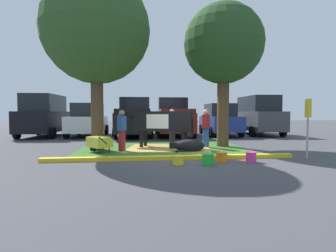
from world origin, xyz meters
TOP-DOWN VIEW (x-y plane):
  - ground_plane at (0.00, 0.00)m, footprint 80.00×80.00m
  - grass_island at (-0.55, 1.72)m, footprint 6.56×4.58m
  - curb_yellow at (-0.55, -0.72)m, footprint 7.76×0.24m
  - hay_bedding at (-0.33, 1.77)m, footprint 3.58×2.93m
  - shade_tree_left at (-3.12, 1.77)m, footprint 4.10×4.10m
  - shade_tree_right at (2.02, 2.18)m, footprint 3.33×3.33m
  - cow_holstein at (-0.63, 2.01)m, footprint 3.02×1.52m
  - calf_lying at (0.27, 0.72)m, footprint 1.31×0.53m
  - person_handler at (-2.15, 1.17)m, footprint 0.34×0.53m
  - person_visitor_near at (0.00, 3.31)m, footprint 0.50×0.34m
  - person_visitor_far at (1.22, 1.91)m, footprint 0.34×0.51m
  - wheelbarrow at (-2.95, 0.93)m, footprint 1.23×1.47m
  - parking_sign at (3.64, -1.12)m, footprint 0.14×0.44m
  - bucket_yellow at (-0.46, -1.54)m, footprint 0.34×0.34m
  - bucket_green at (0.35, -1.69)m, footprint 0.33×0.33m
  - bucket_orange at (0.86, -1.29)m, footprint 0.34×0.34m
  - bucket_pink at (1.71, -1.41)m, footprint 0.32×0.32m
  - suv_black at (-7.14, 8.09)m, footprint 2.24×4.66m
  - hatchback_white at (-4.60, 8.11)m, footprint 2.13×4.46m
  - pickup_truck_black at (-1.76, 7.89)m, footprint 2.35×5.46m
  - pickup_truck_maroon at (0.70, 8.00)m, footprint 2.35×5.46m
  - sedan_blue at (3.65, 7.79)m, footprint 2.13×4.46m
  - suv_dark_grey at (6.27, 8.00)m, footprint 2.24×4.66m

SIDE VIEW (x-z plane):
  - ground_plane at x=0.00m, z-range 0.00..0.00m
  - grass_island at x=-0.55m, z-range 0.00..0.02m
  - hay_bedding at x=-0.33m, z-range 0.01..0.04m
  - curb_yellow at x=-0.55m, z-range 0.00..0.12m
  - bucket_yellow at x=-0.46m, z-range 0.01..0.26m
  - bucket_orange at x=0.86m, z-range 0.01..0.30m
  - bucket_pink at x=1.71m, z-range 0.01..0.31m
  - bucket_green at x=0.35m, z-range 0.01..0.32m
  - calf_lying at x=0.27m, z-range 0.00..0.48m
  - wheelbarrow at x=-2.95m, z-range 0.07..0.70m
  - person_handler at x=-2.15m, z-range 0.05..1.59m
  - person_visitor_far at x=1.22m, z-range 0.06..1.65m
  - person_visitor_near at x=0.00m, z-range 0.06..1.66m
  - hatchback_white at x=-4.60m, z-range -0.03..1.99m
  - sedan_blue at x=3.65m, z-range -0.03..1.99m
  - cow_holstein at x=-0.63m, z-range 0.32..1.86m
  - pickup_truck_black at x=-1.76m, z-range -0.10..2.32m
  - pickup_truck_maroon at x=0.70m, z-range -0.10..2.32m
  - suv_black at x=-7.14m, z-range 0.01..2.53m
  - suv_dark_grey at x=6.27m, z-range 0.01..2.53m
  - parking_sign at x=3.64m, z-range 0.38..2.25m
  - shade_tree_right at x=2.02m, z-range 1.27..7.26m
  - shade_tree_left at x=-3.12m, z-range 1.25..7.90m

